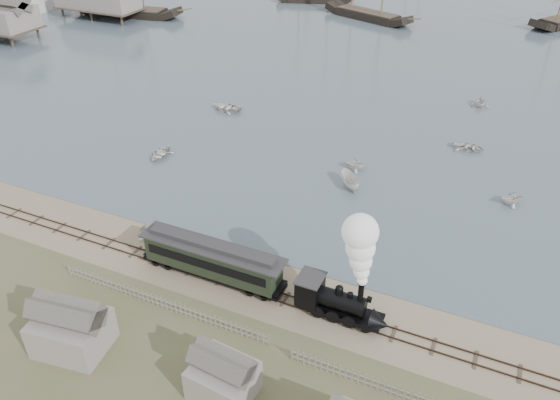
% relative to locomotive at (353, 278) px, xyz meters
% --- Properties ---
extents(ground, '(600.00, 600.00, 0.00)m').
position_rel_locomotive_xyz_m(ground, '(-7.43, 2.00, -4.26)').
color(ground, tan).
rests_on(ground, ground).
extents(rail_track, '(120.00, 1.80, 0.16)m').
position_rel_locomotive_xyz_m(rail_track, '(-7.43, 0.00, -4.22)').
color(rail_track, '#34251C').
rests_on(rail_track, ground).
extents(picket_fence_west, '(19.00, 0.10, 1.20)m').
position_rel_locomotive_xyz_m(picket_fence_west, '(-13.93, -5.00, -4.26)').
color(picket_fence_west, gray).
rests_on(picket_fence_west, ground).
extents(picket_fence_east, '(15.00, 0.10, 1.20)m').
position_rel_locomotive_xyz_m(picket_fence_east, '(5.07, -5.50, -4.26)').
color(picket_fence_east, gray).
rests_on(picket_fence_east, ground).
extents(shed_left, '(5.00, 4.00, 4.10)m').
position_rel_locomotive_xyz_m(shed_left, '(-17.43, -11.00, -4.26)').
color(shed_left, gray).
rests_on(shed_left, ground).
extents(shed_mid, '(4.00, 3.50, 3.60)m').
position_rel_locomotive_xyz_m(shed_mid, '(-5.43, -10.00, -4.26)').
color(shed_mid, gray).
rests_on(shed_mid, ground).
extents(locomotive, '(7.40, 2.76, 9.23)m').
position_rel_locomotive_xyz_m(locomotive, '(0.00, 0.00, 0.00)').
color(locomotive, black).
rests_on(locomotive, ground).
extents(passenger_coach, '(12.94, 2.50, 3.14)m').
position_rel_locomotive_xyz_m(passenger_coach, '(-12.15, -0.00, -2.26)').
color(passenger_coach, black).
rests_on(passenger_coach, ground).
extents(beached_dinghy, '(3.35, 4.42, 0.86)m').
position_rel_locomotive_xyz_m(beached_dinghy, '(-19.55, 2.72, -3.83)').
color(beached_dinghy, silver).
rests_on(beached_dinghy, ground).
extents(rowboat_0, '(3.93, 3.06, 0.75)m').
position_rel_locomotive_xyz_m(rowboat_0, '(-29.01, 16.06, -3.83)').
color(rowboat_0, silver).
rests_on(rowboat_0, harbor_water).
extents(rowboat_1, '(2.85, 3.13, 1.41)m').
position_rel_locomotive_xyz_m(rowboat_1, '(-6.96, 23.02, -3.49)').
color(rowboat_1, silver).
rests_on(rowboat_1, harbor_water).
extents(rowboat_2, '(3.73, 3.36, 1.41)m').
position_rel_locomotive_xyz_m(rowboat_2, '(-6.33, 18.92, -3.49)').
color(rowboat_2, silver).
rests_on(rowboat_2, harbor_water).
extents(rowboat_3, '(2.84, 3.85, 0.77)m').
position_rel_locomotive_xyz_m(rowboat_3, '(4.04, 33.37, -3.81)').
color(rowboat_3, silver).
rests_on(rowboat_3, harbor_water).
extents(rowboat_4, '(3.43, 3.52, 1.41)m').
position_rel_locomotive_xyz_m(rowboat_4, '(9.85, 22.80, -3.49)').
color(rowboat_4, silver).
rests_on(rowboat_4, harbor_water).
extents(rowboat_6, '(3.38, 4.54, 0.90)m').
position_rel_locomotive_xyz_m(rowboat_6, '(-28.67, 31.58, -3.75)').
color(rowboat_6, silver).
rests_on(rowboat_6, harbor_water).
extents(rowboat_7, '(3.27, 2.94, 1.54)m').
position_rel_locomotive_xyz_m(rowboat_7, '(3.49, 47.86, -3.43)').
color(rowboat_7, silver).
rests_on(rowboat_7, harbor_water).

